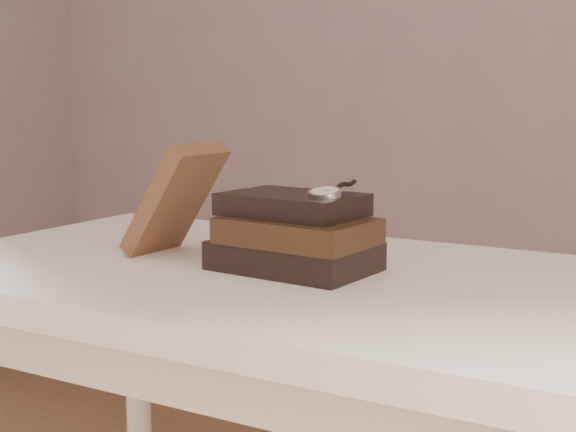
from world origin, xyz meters
The scene contains 5 objects.
table centered at (0.00, 0.35, 0.66)m, with size 1.00×0.60×0.75m.
book_stack centered at (0.06, 0.35, 0.80)m, with size 0.23×0.17×0.11m.
journal centered at (-0.15, 0.35, 0.84)m, with size 0.03×0.12×0.19m, color #44291A.
pocket_watch centered at (0.11, 0.34, 0.86)m, with size 0.05×0.15×0.02m.
eyeglasses centered at (-0.01, 0.43, 0.81)m, with size 0.10×0.11×0.04m.
Camera 1 is at (0.59, -0.60, 0.99)m, focal length 49.89 mm.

